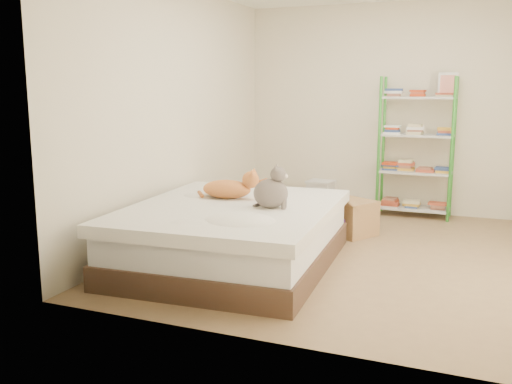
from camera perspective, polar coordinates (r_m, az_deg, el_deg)
The scene contains 7 objects.
room at distance 5.35m, azimuth 10.38°, elevation 7.33°, with size 3.81×4.21×2.61m.
bed at distance 5.11m, azimuth -2.31°, elevation -4.32°, with size 1.83×2.24×0.55m.
orange_cat at distance 5.34m, azimuth -2.95°, elevation 0.53°, with size 0.55×0.29×0.22m, color #C56139, non-canonical shape.
grey_cat at distance 4.90m, azimuth 1.48°, elevation 0.50°, with size 0.27×0.32×0.37m, color gray, non-canonical shape.
shelf_unit at distance 7.20m, azimuth 15.74°, elevation 4.04°, with size 0.88×0.36×1.74m.
cardboard_box at distance 6.26m, azimuth 9.14°, elevation -2.46°, with size 0.68×0.71×0.44m.
white_bin at distance 7.48m, azimuth 6.46°, elevation -0.25°, with size 0.36×0.33×0.38m.
Camera 1 is at (1.09, -5.23, 1.58)m, focal length 40.00 mm.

